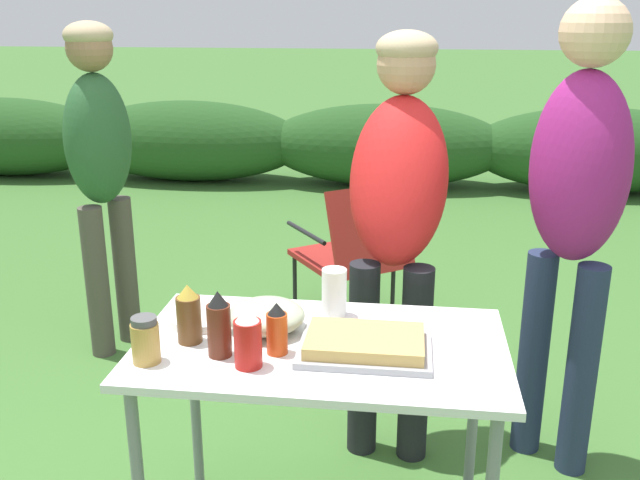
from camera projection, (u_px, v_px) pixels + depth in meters
The scene contains 15 objects.
shrub_hedge at pixel (386, 145), 6.99m from camera, with size 14.40×0.90×0.81m.
folding_table at pixel (321, 366), 2.14m from camera, with size 1.10×0.64×0.74m.
food_tray at pixel (365, 345), 2.05m from camera, with size 0.38×0.26×0.06m.
plate_stack at pixel (201, 318), 2.26m from camera, with size 0.20×0.20×0.03m, color white.
mixing_bowl at pixel (266, 316), 2.19m from camera, with size 0.24×0.24×0.09m, color #ADBC99.
paper_cup_stack at pixel (334, 293), 2.29m from camera, with size 0.08×0.08×0.16m, color white.
spice_jar at pixel (145, 340), 1.99m from camera, with size 0.08×0.08×0.14m.
beer_bottle at pixel (189, 315), 2.10m from camera, with size 0.07×0.07×0.18m.
bbq_sauce_bottle at pixel (219, 325), 2.02m from camera, with size 0.07×0.07×0.20m.
hot_sauce_bottle at pixel (277, 329), 2.04m from camera, with size 0.06×0.06×0.16m.
ketchup_bottle at pixel (248, 339), 1.96m from camera, with size 0.08×0.08×0.17m.
standing_person_in_dark_puffer at pixel (398, 199), 2.65m from camera, with size 0.41×0.51×1.62m.
standing_person_in_gray_fleece at pixel (100, 155), 3.43m from camera, with size 0.37×0.43×1.64m.
standing_person_with_beanie at pixel (576, 199), 2.49m from camera, with size 0.44×0.42×1.73m.
camp_chair_green_behind_table at pixel (354, 248), 3.80m from camera, with size 0.72×0.75×0.83m.
Camera 1 is at (0.24, -1.90, 1.69)m, focal length 40.00 mm.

